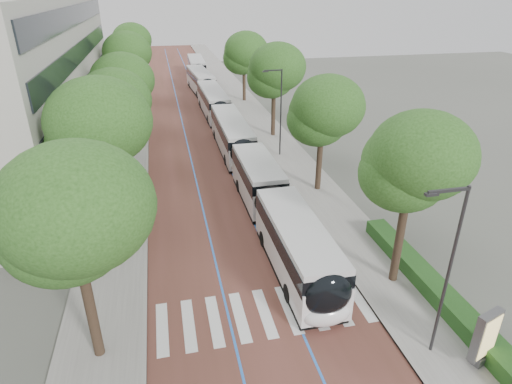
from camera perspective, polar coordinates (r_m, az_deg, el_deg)
ground at (r=21.32m, az=1.28°, el=-17.65°), size 160.00×160.00×0.00m
road at (r=57.05m, az=-8.51°, el=10.60°), size 11.00×140.00×0.02m
sidewalk_left at (r=57.03m, az=-16.14°, el=9.92°), size 4.00×140.00×0.12m
sidewalk_right at (r=58.03m, az=-0.98°, el=11.18°), size 4.00×140.00×0.12m
kerb_left at (r=56.94m, az=-14.21°, el=10.12°), size 0.20×140.00×0.14m
kerb_right at (r=57.69m, az=-2.87°, el=11.06°), size 0.20×140.00×0.14m
zebra_crossing at (r=22.05m, az=1.16°, el=-15.79°), size 10.55×3.60×0.01m
lane_line_left at (r=56.97m, az=-10.14°, el=10.47°), size 0.12×126.00×0.01m
lane_line_right at (r=57.18m, az=-6.89°, el=10.74°), size 0.12×126.00×0.01m
hedge at (r=24.33m, az=23.11°, el=-12.18°), size 1.20×14.00×0.80m
streetlight_near at (r=18.71m, az=24.15°, el=-8.50°), size 1.82×0.20×8.00m
streetlight_far at (r=39.69m, az=3.09°, el=11.37°), size 1.82×0.20×8.00m
lamp_post_left at (r=25.41m, az=-16.58°, el=0.13°), size 0.14×0.14×8.00m
trees_left at (r=41.27m, az=-18.01°, el=13.48°), size 6.02×60.78×9.87m
trees_right at (r=42.10m, az=3.62°, el=14.47°), size 5.93×47.51×9.15m
lead_bus at (r=27.00m, az=2.99°, el=-3.12°), size 2.63×18.41×3.20m
bus_queued_0 at (r=41.54m, az=-3.15°, el=7.44°), size 2.60×12.41×3.20m
bus_queued_1 at (r=54.29m, az=-5.67°, el=11.74°), size 2.75×12.44×3.20m
bus_queued_2 at (r=66.99m, az=-7.32°, el=14.33°), size 3.33×12.54×3.20m
bus_queued_3 at (r=79.63m, az=-7.91°, el=16.10°), size 2.85×12.46×3.20m
ad_panel at (r=20.93m, az=28.21°, el=-16.73°), size 1.35×0.75×2.72m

